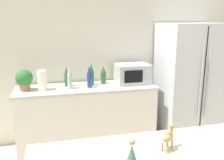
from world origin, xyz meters
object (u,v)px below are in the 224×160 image
Objects in this scene: refrigerator at (189,83)px; back_bottle_2 at (103,75)px; back_bottle_4 at (89,77)px; wise_man_figurine_blue at (132,152)px; camel_figurine at (168,136)px; paper_towel_roll at (42,80)px; microwave at (133,74)px; back_bottle_0 at (67,77)px; back_bottle_3 at (70,78)px; potted_plant at (24,79)px; back_bottle_1 at (91,74)px.

refrigerator reaches higher than back_bottle_2.
refrigerator is 5.70× the size of back_bottle_4.
camel_figurine is at bearing 17.86° from wise_man_figurine_blue.
paper_towel_roll is 1.27m from microwave.
back_bottle_0 is 0.13m from back_bottle_3.
microwave is (1.27, 0.07, 0.01)m from paper_towel_roll.
potted_plant is 1.08× the size of paper_towel_roll.
back_bottle_0 is 0.90× the size of back_bottle_3.
potted_plant is at bearing -170.76° from back_bottle_0.
back_bottle_0 is 2.20m from wise_man_figurine_blue.
paper_towel_roll is 2.14m from wise_man_figurine_blue.
wise_man_figurine_blue is (-0.28, -2.19, 0.03)m from back_bottle_2.
camel_figurine is at bearing -66.85° from paper_towel_roll.
back_bottle_4 is at bearing -111.81° from back_bottle_1.
back_bottle_3 is at bearing -161.18° from back_bottle_1.
back_bottle_1 is (0.90, 0.07, -0.00)m from potted_plant.
back_bottle_4 is (-0.23, -0.15, 0.02)m from back_bottle_2.
microwave reaches higher than back_bottle_2.
back_bottle_2 is 1.77× the size of wise_man_figurine_blue.
back_bottle_1 reaches higher than wise_man_figurine_blue.
back_bottle_4 is (-1.51, 0.02, 0.17)m from refrigerator.
back_bottle_4 is at bearing -146.63° from back_bottle_2.
back_bottle_1 is at bearing 18.82° from back_bottle_3.
refrigerator reaches higher than back_bottle_4.
back_bottle_1 is at bearing -3.96° from back_bottle_0.
back_bottle_4 is (0.30, -0.14, 0.01)m from back_bottle_0.
back_bottle_2 is at bearing 172.74° from refrigerator.
back_bottle_3 is 0.27m from back_bottle_4.
paper_towel_roll is at bearing -176.81° from microwave.
back_bottle_1 is at bearing 8.41° from paper_towel_roll.
wise_man_figurine_blue is at bearing -69.14° from potted_plant.
potted_plant is 0.91× the size of back_bottle_4.
wise_man_figurine_blue is (0.57, -2.06, 0.03)m from paper_towel_roll.
potted_plant is at bearing 118.04° from camel_figurine.
back_bottle_4 is at bearing -172.33° from microwave.
back_bottle_2 is at bearing 10.48° from back_bottle_1.
potted_plant is at bearing -175.79° from back_bottle_1.
back_bottle_0 is at bearing 175.12° from refrigerator.
refrigerator is 1.31m from back_bottle_2.
refrigerator is at bearing -0.85° from paper_towel_roll.
back_bottle_4 is (-0.65, -0.09, 0.01)m from microwave.
back_bottle_4 is 2.04m from wise_man_figurine_blue.
paper_towel_roll is at bearing 105.54° from wise_man_figurine_blue.
wise_man_figurine_blue is at bearing -97.21° from back_bottle_2.
paper_towel_roll is 0.97× the size of back_bottle_2.
microwave is at bearing -8.31° from back_bottle_2.
paper_towel_roll is 0.54× the size of microwave.
microwave is at bearing 3.19° from paper_towel_roll.
back_bottle_1 reaches higher than back_bottle_4.
back_bottle_3 is 2.06m from wise_man_figurine_blue.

